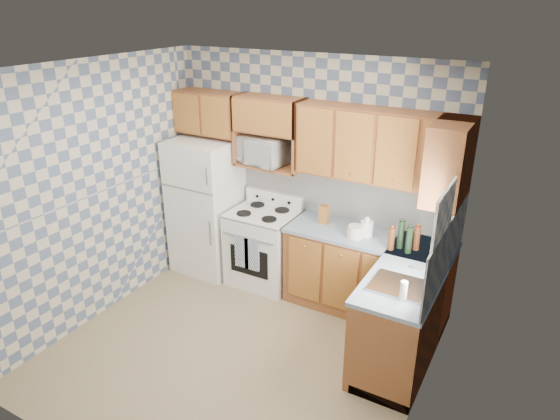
% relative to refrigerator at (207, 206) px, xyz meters
% --- Properties ---
extents(floor, '(3.40, 3.40, 0.00)m').
position_rel_refrigerator_xyz_m(floor, '(1.27, -1.25, -0.84)').
color(floor, '#806E4D').
rests_on(floor, ground).
extents(back_wall, '(3.40, 0.02, 2.70)m').
position_rel_refrigerator_xyz_m(back_wall, '(1.27, 0.35, 0.51)').
color(back_wall, slate).
rests_on(back_wall, ground).
extents(right_wall, '(0.02, 3.20, 2.70)m').
position_rel_refrigerator_xyz_m(right_wall, '(2.97, -1.25, 0.51)').
color(right_wall, slate).
rests_on(right_wall, ground).
extents(backsplash_back, '(2.60, 0.02, 0.56)m').
position_rel_refrigerator_xyz_m(backsplash_back, '(1.68, 0.34, 0.36)').
color(backsplash_back, white).
rests_on(backsplash_back, back_wall).
extents(backsplash_right, '(0.02, 1.60, 0.56)m').
position_rel_refrigerator_xyz_m(backsplash_right, '(2.96, -0.45, 0.36)').
color(backsplash_right, white).
rests_on(backsplash_right, right_wall).
extents(refrigerator, '(0.75, 0.70, 1.68)m').
position_rel_refrigerator_xyz_m(refrigerator, '(0.00, 0.00, 0.00)').
color(refrigerator, white).
rests_on(refrigerator, floor).
extents(stove_body, '(0.76, 0.65, 0.90)m').
position_rel_refrigerator_xyz_m(stove_body, '(0.80, 0.03, -0.39)').
color(stove_body, white).
rests_on(stove_body, floor).
extents(cooktop, '(0.76, 0.65, 0.02)m').
position_rel_refrigerator_xyz_m(cooktop, '(0.80, 0.03, 0.07)').
color(cooktop, silver).
rests_on(cooktop, stove_body).
extents(backguard, '(0.76, 0.08, 0.17)m').
position_rel_refrigerator_xyz_m(backguard, '(0.80, 0.30, 0.16)').
color(backguard, white).
rests_on(backguard, cooktop).
extents(dish_towel_left, '(0.18, 0.02, 0.39)m').
position_rel_refrigerator_xyz_m(dish_towel_left, '(0.72, -0.32, -0.30)').
color(dish_towel_left, navy).
rests_on(dish_towel_left, stove_body).
extents(dish_towel_right, '(0.18, 0.02, 0.39)m').
position_rel_refrigerator_xyz_m(dish_towel_right, '(0.86, -0.32, -0.30)').
color(dish_towel_right, navy).
rests_on(dish_towel_right, stove_body).
extents(base_cabinets_back, '(1.75, 0.60, 0.88)m').
position_rel_refrigerator_xyz_m(base_cabinets_back, '(2.10, 0.05, -0.40)').
color(base_cabinets_back, brown).
rests_on(base_cabinets_back, floor).
extents(base_cabinets_right, '(0.60, 1.60, 0.88)m').
position_rel_refrigerator_xyz_m(base_cabinets_right, '(2.67, -0.45, -0.40)').
color(base_cabinets_right, brown).
rests_on(base_cabinets_right, floor).
extents(countertop_back, '(1.77, 0.63, 0.04)m').
position_rel_refrigerator_xyz_m(countertop_back, '(2.10, 0.05, 0.06)').
color(countertop_back, gray).
rests_on(countertop_back, base_cabinets_back).
extents(countertop_right, '(0.63, 1.60, 0.04)m').
position_rel_refrigerator_xyz_m(countertop_right, '(2.67, -0.45, 0.06)').
color(countertop_right, gray).
rests_on(countertop_right, base_cabinets_right).
extents(upper_cabinets_back, '(1.75, 0.33, 0.74)m').
position_rel_refrigerator_xyz_m(upper_cabinets_back, '(2.10, 0.19, 1.01)').
color(upper_cabinets_back, brown).
rests_on(upper_cabinets_back, back_wall).
extents(upper_cabinets_fridge, '(0.82, 0.33, 0.50)m').
position_rel_refrigerator_xyz_m(upper_cabinets_fridge, '(-0.02, 0.19, 1.13)').
color(upper_cabinets_fridge, brown).
rests_on(upper_cabinets_fridge, back_wall).
extents(upper_cabinets_right, '(0.33, 0.70, 0.74)m').
position_rel_refrigerator_xyz_m(upper_cabinets_right, '(2.81, 0.00, 1.01)').
color(upper_cabinets_right, brown).
rests_on(upper_cabinets_right, right_wall).
extents(microwave_shelf, '(0.80, 0.33, 0.03)m').
position_rel_refrigerator_xyz_m(microwave_shelf, '(0.80, 0.19, 0.60)').
color(microwave_shelf, brown).
rests_on(microwave_shelf, back_wall).
extents(microwave, '(0.62, 0.46, 0.32)m').
position_rel_refrigerator_xyz_m(microwave, '(0.70, 0.21, 0.77)').
color(microwave, white).
rests_on(microwave, microwave_shelf).
extents(sink, '(0.48, 0.40, 0.03)m').
position_rel_refrigerator_xyz_m(sink, '(2.67, -0.80, 0.09)').
color(sink, '#B7B7BC').
rests_on(sink, countertop_right).
extents(window, '(0.02, 0.66, 0.86)m').
position_rel_refrigerator_xyz_m(window, '(2.96, -0.80, 0.61)').
color(window, white).
rests_on(window, right_wall).
extents(bottle_0, '(0.06, 0.06, 0.29)m').
position_rel_refrigerator_xyz_m(bottle_0, '(2.46, -0.08, 0.23)').
color(bottle_0, black).
rests_on(bottle_0, countertop_back).
extents(bottle_1, '(0.06, 0.06, 0.27)m').
position_rel_refrigerator_xyz_m(bottle_1, '(2.56, -0.14, 0.22)').
color(bottle_1, black).
rests_on(bottle_1, countertop_back).
extents(bottle_2, '(0.06, 0.06, 0.25)m').
position_rel_refrigerator_xyz_m(bottle_2, '(2.61, -0.04, 0.21)').
color(bottle_2, '#562913').
rests_on(bottle_2, countertop_back).
extents(bottle_3, '(0.06, 0.06, 0.23)m').
position_rel_refrigerator_xyz_m(bottle_3, '(2.39, -0.16, 0.20)').
color(bottle_3, '#562913').
rests_on(bottle_3, countertop_back).
extents(knife_block, '(0.10, 0.10, 0.21)m').
position_rel_refrigerator_xyz_m(knife_block, '(1.55, 0.10, 0.18)').
color(knife_block, brown).
rests_on(knife_block, countertop_back).
extents(electric_kettle, '(0.13, 0.13, 0.17)m').
position_rel_refrigerator_xyz_m(electric_kettle, '(2.07, 0.01, 0.16)').
color(electric_kettle, white).
rests_on(electric_kettle, countertop_back).
extents(food_containers, '(0.18, 0.18, 0.12)m').
position_rel_refrigerator_xyz_m(food_containers, '(1.98, -0.06, 0.14)').
color(food_containers, silver).
rests_on(food_containers, countertop_back).
extents(soap_bottle, '(0.06, 0.06, 0.17)m').
position_rel_refrigerator_xyz_m(soap_bottle, '(2.76, -0.98, 0.17)').
color(soap_bottle, silver).
rests_on(soap_bottle, countertop_right).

